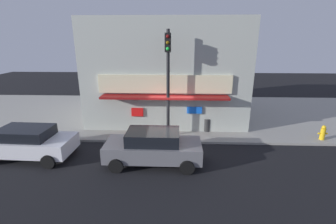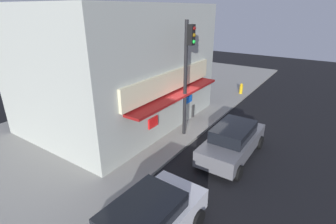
{
  "view_description": "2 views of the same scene",
  "coord_description": "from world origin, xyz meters",
  "px_view_note": "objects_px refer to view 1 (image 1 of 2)",
  "views": [
    {
      "loc": [
        0.32,
        -12.02,
        5.59
      ],
      "look_at": [
        -0.2,
        1.38,
        1.4
      ],
      "focal_mm": 25.27,
      "sensor_mm": 36.0,
      "label": 1
    },
    {
      "loc": [
        -11.12,
        -5.51,
        6.58
      ],
      "look_at": [
        -0.38,
        1.7,
        1.28
      ],
      "focal_mm": 27.32,
      "sensor_mm": 36.0,
      "label": 2
    }
  ],
  "objects_px": {
    "trash_can": "(207,125)",
    "pedestrian": "(92,112)",
    "parked_car_grey": "(153,147)",
    "traffic_light": "(168,71)",
    "fire_hydrant": "(323,133)",
    "parked_car_white": "(27,142)"
  },
  "relations": [
    {
      "from": "trash_can",
      "to": "pedestrian",
      "type": "relative_size",
      "value": 0.44
    },
    {
      "from": "parked_car_grey",
      "to": "pedestrian",
      "type": "bearing_deg",
      "value": 135.14
    },
    {
      "from": "trash_can",
      "to": "parked_car_grey",
      "type": "xyz_separation_m",
      "value": [
        -2.91,
        -3.82,
        0.29
      ]
    },
    {
      "from": "traffic_light",
      "to": "pedestrian",
      "type": "distance_m",
      "value": 5.77
    },
    {
      "from": "fire_hydrant",
      "to": "parked_car_grey",
      "type": "height_order",
      "value": "parked_car_grey"
    },
    {
      "from": "fire_hydrant",
      "to": "pedestrian",
      "type": "bearing_deg",
      "value": 173.55
    },
    {
      "from": "trash_can",
      "to": "pedestrian",
      "type": "bearing_deg",
      "value": 176.39
    },
    {
      "from": "parked_car_grey",
      "to": "trash_can",
      "type": "bearing_deg",
      "value": 52.74
    },
    {
      "from": "parked_car_grey",
      "to": "parked_car_white",
      "type": "xyz_separation_m",
      "value": [
        -6.17,
        0.34,
        -0.03
      ]
    },
    {
      "from": "fire_hydrant",
      "to": "trash_can",
      "type": "distance_m",
      "value": 6.44
    },
    {
      "from": "fire_hydrant",
      "to": "parked_car_white",
      "type": "bearing_deg",
      "value": -171.14
    },
    {
      "from": "traffic_light",
      "to": "fire_hydrant",
      "type": "relative_size",
      "value": 7.02
    },
    {
      "from": "traffic_light",
      "to": "fire_hydrant",
      "type": "distance_m",
      "value": 9.32
    },
    {
      "from": "parked_car_white",
      "to": "trash_can",
      "type": "bearing_deg",
      "value": 20.99
    },
    {
      "from": "traffic_light",
      "to": "parked_car_grey",
      "type": "xyz_separation_m",
      "value": [
        -0.57,
        -2.85,
        -3.07
      ]
    },
    {
      "from": "fire_hydrant",
      "to": "parked_car_grey",
      "type": "distance_m",
      "value": 9.66
    },
    {
      "from": "traffic_light",
      "to": "trash_can",
      "type": "relative_size",
      "value": 7.46
    },
    {
      "from": "trash_can",
      "to": "parked_car_white",
      "type": "relative_size",
      "value": 0.18
    },
    {
      "from": "traffic_light",
      "to": "parked_car_grey",
      "type": "bearing_deg",
      "value": -101.28
    },
    {
      "from": "trash_can",
      "to": "parked_car_white",
      "type": "height_order",
      "value": "parked_car_white"
    },
    {
      "from": "pedestrian",
      "to": "parked_car_white",
      "type": "relative_size",
      "value": 0.4
    },
    {
      "from": "traffic_light",
      "to": "trash_can",
      "type": "bearing_deg",
      "value": 22.58
    }
  ]
}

